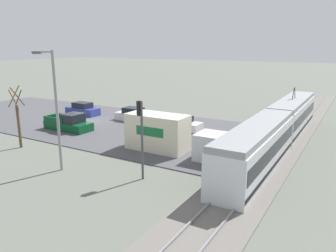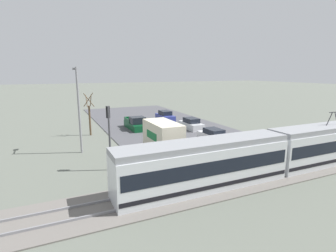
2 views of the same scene
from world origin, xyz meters
TOP-DOWN VIEW (x-y plane):
  - ground_plane at (0.00, 0.00)m, footprint 320.00×320.00m
  - road_surface at (0.00, 0.00)m, footprint 16.85×43.49m
  - rail_bed at (0.00, 21.46)m, footprint 74.73×4.40m
  - light_rail_tram at (-0.82, 21.46)m, footprint 25.72×2.55m
  - box_truck at (5.06, 14.13)m, footprint 2.40×8.88m
  - pickup_truck at (4.15, 1.35)m, footprint 2.07×5.27m
  - sedan_car_0 at (-2.03, 11.31)m, footprint 1.86×4.44m
  - sedan_car_1 at (-2.25, -3.04)m, footprint 1.80×4.43m
  - sedan_car_2 at (-2.94, 4.45)m, footprint 1.83×4.33m
  - traffic_light_pole at (10.80, 15.29)m, footprint 0.28×0.47m
  - street_tree at (10.49, 2.17)m, footprint 1.27×1.05m
  - street_lamp_near_crossing at (12.41, 9.21)m, footprint 0.36×1.95m

SIDE VIEW (x-z plane):
  - ground_plane at x=0.00m, z-range 0.00..0.00m
  - road_surface at x=0.00m, z-range 0.00..0.08m
  - rail_bed at x=0.00m, z-range -0.06..0.16m
  - sedan_car_0 at x=-2.03m, z-range -0.05..1.38m
  - sedan_car_2 at x=-2.94m, z-range -0.05..1.47m
  - sedan_car_1 at x=-2.25m, z-range -0.06..1.53m
  - pickup_truck at x=4.15m, z-range -0.14..1.66m
  - box_truck at x=5.06m, z-range -0.04..3.01m
  - light_rail_tram at x=-0.82m, z-range -0.53..3.92m
  - street_tree at x=10.49m, z-range -0.24..5.14m
  - traffic_light_pole at x=10.80m, z-range 0.78..6.05m
  - street_lamp_near_crossing at x=12.41m, z-range 0.63..9.03m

